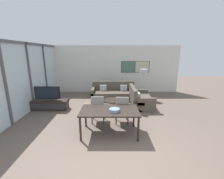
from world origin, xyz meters
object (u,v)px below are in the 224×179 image
object	(u,v)px
sofa_main	(113,94)
sofa_side	(139,100)
television	(47,93)
fruit_bowl	(114,110)
coffee_table	(114,102)
floor_lamp	(144,73)
tv_console	(49,105)
dining_chair_centre	(122,108)
dining_chair_left	(98,108)
dining_table	(110,112)

from	to	relation	value
sofa_main	sofa_side	size ratio (longest dim) A/B	1.42
television	fruit_bowl	bearing A→B (deg)	-36.93
sofa_main	coffee_table	distance (m)	1.27
sofa_main	floor_lamp	distance (m)	1.89
sofa_side	television	bearing A→B (deg)	95.96
tv_console	television	bearing A→B (deg)	90.00
dining_chair_centre	sofa_main	bearing A→B (deg)	95.38
television	dining_chair_centre	distance (m)	3.35
sofa_main	sofa_side	distance (m)	1.61
sofa_main	fruit_bowl	size ratio (longest dim) A/B	7.30
dining_chair_left	television	bearing A→B (deg)	150.76
coffee_table	fruit_bowl	xyz separation A→B (m)	(-0.00, -2.36, 0.55)
coffee_table	dining_chair_centre	world-z (taller)	dining_chair_centre
dining_table	television	bearing A→B (deg)	143.44
sofa_main	fruit_bowl	bearing A→B (deg)	-90.07
sofa_side	dining_chair_left	bearing A→B (deg)	134.05
tv_console	floor_lamp	size ratio (longest dim) A/B	1.04
sofa_main	coffee_table	size ratio (longest dim) A/B	2.54
television	tv_console	bearing A→B (deg)	-90.00
tv_console	floor_lamp	bearing A→B (deg)	20.18
sofa_side	fruit_bowl	size ratio (longest dim) A/B	5.13
sofa_main	dining_chair_centre	xyz separation A→B (m)	(0.27, -2.84, 0.26)
fruit_bowl	coffee_table	bearing A→B (deg)	89.89
coffee_table	dining_table	xyz separation A→B (m)	(-0.15, -2.23, 0.43)
television	sofa_main	distance (m)	3.22
television	dining_chair_left	xyz separation A→B (m)	(2.25, -1.26, -0.16)
coffee_table	floor_lamp	size ratio (longest dim) A/B	0.57
tv_console	coffee_table	bearing A→B (deg)	5.10
dining_chair_left	tv_console	bearing A→B (deg)	150.77
sofa_side	dining_chair_centre	size ratio (longest dim) A/B	1.61
dining_chair_centre	television	bearing A→B (deg)	156.89
television	dining_table	world-z (taller)	television
tv_console	television	world-z (taller)	television
television	floor_lamp	bearing A→B (deg)	20.17
fruit_bowl	floor_lamp	bearing A→B (deg)	67.09
tv_console	coffee_table	world-z (taller)	tv_console
dining_table	fruit_bowl	xyz separation A→B (m)	(0.14, -0.13, 0.12)
tv_console	dining_table	xyz separation A→B (m)	(2.66, -1.97, 0.48)
dining_chair_left	fruit_bowl	size ratio (longest dim) A/B	3.19
sofa_main	coffee_table	world-z (taller)	sofa_main
sofa_main	coffee_table	bearing A→B (deg)	-90.00
sofa_side	coffee_table	world-z (taller)	sofa_side
dining_chair_centre	dining_table	bearing A→B (deg)	-121.95
sofa_main	dining_chair_centre	distance (m)	2.86
television	coffee_table	xyz separation A→B (m)	(2.81, 0.25, -0.45)
sofa_side	dining_chair_centre	bearing A→B (deg)	152.36
tv_console	sofa_side	distance (m)	4.01
coffee_table	dining_chair_left	bearing A→B (deg)	-110.34
sofa_side	floor_lamp	world-z (taller)	floor_lamp
fruit_bowl	dining_table	bearing A→B (deg)	136.86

